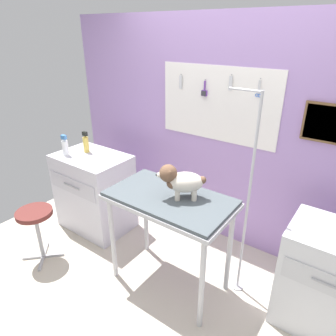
% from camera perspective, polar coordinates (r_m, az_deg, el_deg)
% --- Properties ---
extents(ground, '(4.40, 4.00, 0.04)m').
position_cam_1_polar(ground, '(2.84, -3.72, -24.73)').
color(ground, '#BCB3A0').
extents(rear_wall_panel, '(4.00, 0.11, 2.30)m').
position_cam_1_polar(rear_wall_panel, '(3.09, 10.97, 5.84)').
color(rear_wall_panel, '#A380C0').
rests_on(rear_wall_panel, ground).
extents(grooming_table, '(1.04, 0.58, 0.91)m').
position_cam_1_polar(grooming_table, '(2.50, 0.28, -7.34)').
color(grooming_table, '#B7B7BC').
rests_on(grooming_table, ground).
extents(grooming_arm, '(0.30, 0.11, 1.77)m').
position_cam_1_polar(grooming_arm, '(2.52, 14.55, -7.53)').
color(grooming_arm, '#B7B7BC').
rests_on(grooming_arm, ground).
extents(dog, '(0.37, 0.31, 0.28)m').
position_cam_1_polar(dog, '(2.36, 2.36, -2.39)').
color(dog, beige).
rests_on(dog, grooming_table).
extents(counter_left, '(0.80, 0.58, 0.89)m').
position_cam_1_polar(counter_left, '(3.56, -13.69, -4.39)').
color(counter_left, silver).
rests_on(counter_left, ground).
extents(cabinet_right, '(0.68, 0.54, 0.85)m').
position_cam_1_polar(cabinet_right, '(2.70, 28.20, -18.27)').
color(cabinet_right, silver).
rests_on(cabinet_right, ground).
extents(stool, '(0.34, 0.34, 0.56)m').
position_cam_1_polar(stool, '(3.23, -23.75, -8.97)').
color(stool, '#9E9EA3').
rests_on(stool, ground).
extents(pump_bottle_white, '(0.07, 0.07, 0.23)m').
position_cam_1_polar(pump_bottle_white, '(3.43, -18.87, 3.85)').
color(pump_bottle_white, white).
rests_on(pump_bottle_white, counter_left).
extents(conditioner_bottle, '(0.06, 0.06, 0.24)m').
position_cam_1_polar(conditioner_bottle, '(3.45, -15.25, 4.52)').
color(conditioner_bottle, gold).
rests_on(conditioner_bottle, counter_left).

